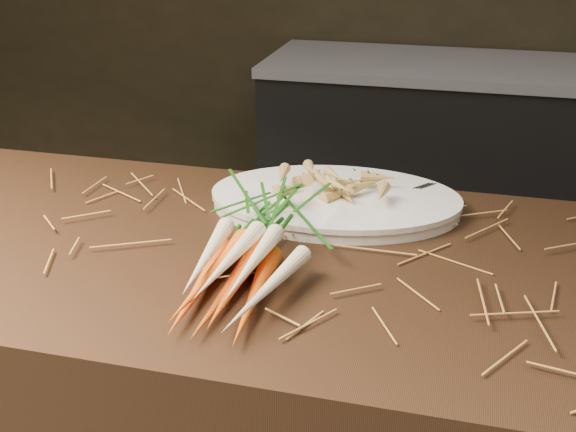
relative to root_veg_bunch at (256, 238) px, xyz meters
name	(u,v)px	position (x,y,z in m)	size (l,w,h in m)	color
back_counter	(488,166)	(0.40, 1.92, -0.52)	(1.82, 0.62, 0.84)	black
straw_bedding	(324,253)	(0.10, 0.04, -0.03)	(1.40, 0.60, 0.02)	#AD7939
root_veg_bunch	(256,238)	(0.00, 0.00, 0.00)	(0.18, 0.48, 0.09)	#E64D0E
serving_platter	(335,203)	(0.08, 0.24, -0.03)	(0.46, 0.31, 0.02)	white
roasted_veg_heap	(336,184)	(0.08, 0.24, 0.01)	(0.22, 0.16, 0.05)	#B18E40
serving_fork	(425,206)	(0.24, 0.24, -0.02)	(0.02, 0.17, 0.00)	silver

